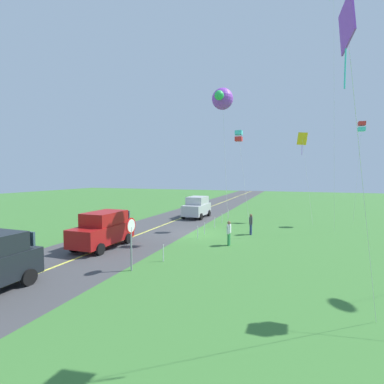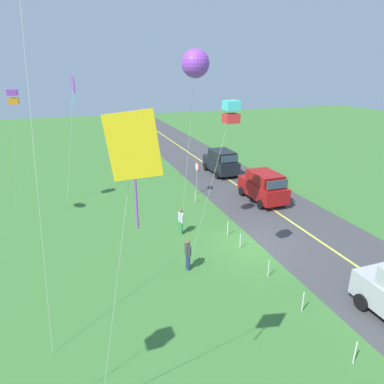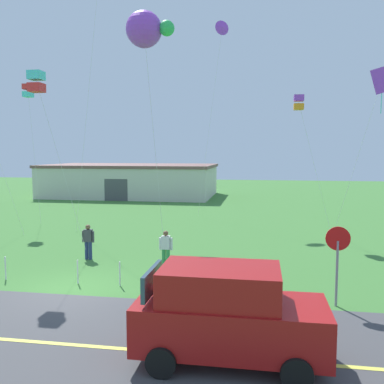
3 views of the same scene
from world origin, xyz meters
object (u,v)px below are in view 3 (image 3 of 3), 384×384
at_px(person_adult_companion, 166,248).
at_px(kite_yellow_high, 222,29).
at_px(person_adult_near, 88,241).
at_px(warehouse_distant, 131,180).
at_px(kite_purple_back, 299,103).
at_px(stop_sign, 338,250).
at_px(kite_green_far, 28,91).
at_px(car_suv_foreground, 227,313).
at_px(kite_blue_mid, 146,29).
at_px(kite_red_low, 36,82).
at_px(kite_cyan_top, 381,83).

relative_size(person_adult_companion, kite_yellow_high, 0.11).
relative_size(person_adult_near, warehouse_distant, 0.09).
xyz_separation_m(kite_purple_back, warehouse_distant, (-16.35, 19.19, -5.98)).
xyz_separation_m(stop_sign, kite_green_far, (-17.93, 12.90, 7.15)).
bearing_deg(car_suv_foreground, kite_blue_mid, 119.12).
bearing_deg(kite_red_low, warehouse_distant, 100.03).
xyz_separation_m(stop_sign, person_adult_near, (-10.11, 4.20, -0.94)).
distance_m(kite_red_low, kite_purple_back, 14.52).
bearing_deg(kite_yellow_high, kite_red_low, -111.57).
distance_m(kite_yellow_high, kite_purple_back, 10.53).
relative_size(person_adult_companion, kite_cyan_top, 0.18).
bearing_deg(kite_yellow_high, kite_purple_back, -52.39).
relative_size(kite_yellow_high, kite_green_far, 1.56).
bearing_deg(warehouse_distant, stop_sign, -61.89).
bearing_deg(person_adult_near, kite_blue_mid, 61.82).
distance_m(kite_yellow_high, kite_cyan_top, 14.67).
relative_size(kite_blue_mid, kite_cyan_top, 1.14).
relative_size(kite_red_low, kite_purple_back, 1.00).
distance_m(car_suv_foreground, person_adult_near, 10.82).
distance_m(person_adult_companion, kite_blue_mid, 8.78).
bearing_deg(person_adult_near, kite_purple_back, 125.30).
distance_m(person_adult_companion, kite_cyan_top, 13.07).
bearing_deg(kite_purple_back, warehouse_distant, 130.43).
bearing_deg(kite_blue_mid, warehouse_distant, 108.90).
relative_size(stop_sign, person_adult_near, 1.60).
relative_size(car_suv_foreground, kite_red_low, 0.54).
height_order(kite_yellow_high, kite_cyan_top, kite_yellow_high).
xyz_separation_m(kite_red_low, warehouse_distant, (-5.00, 28.25, -6.00)).
xyz_separation_m(car_suv_foreground, kite_yellow_high, (-2.30, 22.69, 12.89)).
distance_m(kite_green_far, kite_cyan_top, 21.70).
bearing_deg(warehouse_distant, kite_cyan_top, -48.82).
xyz_separation_m(person_adult_companion, kite_green_far, (-11.63, 9.56, 8.09)).
bearing_deg(kite_red_low, kite_blue_mid, -2.59).
distance_m(person_adult_near, kite_blue_mid, 9.43).
distance_m(car_suv_foreground, warehouse_distant, 37.72).
bearing_deg(kite_purple_back, stop_sign, -88.61).
distance_m(kite_red_low, warehouse_distant, 29.31).
bearing_deg(kite_cyan_top, kite_red_low, -159.83).
distance_m(kite_red_low, kite_yellow_high, 18.04).
distance_m(kite_green_far, kite_purple_back, 17.71).
distance_m(kite_blue_mid, kite_yellow_high, 16.61).
distance_m(car_suv_foreground, stop_sign, 5.17).
relative_size(stop_sign, kite_cyan_top, 0.28).
relative_size(kite_green_far, kite_cyan_top, 1.04).
bearing_deg(kite_blue_mid, kite_red_low, 177.41).
bearing_deg(kite_blue_mid, kite_yellow_high, 84.75).
xyz_separation_m(kite_blue_mid, kite_purple_back, (6.60, 9.27, -1.86)).
bearing_deg(warehouse_distant, person_adult_near, -76.38).
xyz_separation_m(person_adult_companion, kite_yellow_high, (0.87, 15.29, 13.18)).
distance_m(car_suv_foreground, kite_cyan_top, 15.67).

